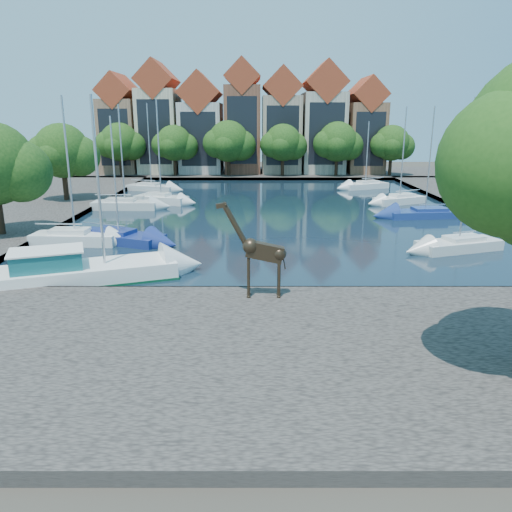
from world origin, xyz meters
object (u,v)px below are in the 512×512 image
(giraffe_statue, at_px, (259,251))
(sailboat_right_a, at_px, (459,243))
(sailboat_left_a, at_px, (75,236))
(motorsailer, at_px, (76,269))

(giraffe_statue, bearing_deg, sailboat_right_a, 36.64)
(sailboat_left_a, distance_m, sailboat_right_a, 27.06)
(giraffe_statue, bearing_deg, motorsailer, 161.48)
(giraffe_statue, relative_size, sailboat_right_a, 0.46)
(giraffe_statue, height_order, sailboat_right_a, sailboat_right_a)
(sailboat_left_a, relative_size, sailboat_right_a, 1.02)
(motorsailer, relative_size, sailboat_right_a, 1.04)
(motorsailer, bearing_deg, sailboat_right_a, 16.06)
(giraffe_statue, xyz_separation_m, motorsailer, (-10.10, 3.38, -1.93))
(sailboat_right_a, bearing_deg, giraffe_statue, -143.36)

